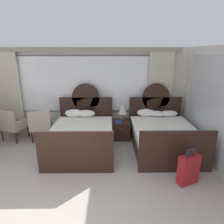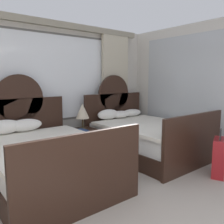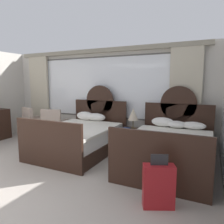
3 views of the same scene
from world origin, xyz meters
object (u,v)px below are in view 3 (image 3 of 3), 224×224
Objects in this scene: bed_near_mirror at (169,149)px; nightstand_between_beds at (131,140)px; suitcase_on_floor at (159,186)px; armchair_by_window_left at (54,123)px; table_lamp_on_nightstand at (133,115)px; armchair_by_window_centre at (33,121)px; bed_near_window at (80,137)px; book_on_nightstand at (126,129)px.

bed_near_mirror is 1.27m from nightstand_between_beds.
suitcase_on_floor is (0.13, -1.51, -0.06)m from bed_near_mirror.
armchair_by_window_left reaches higher than nightstand_between_beds.
armchair_by_window_centre is (-3.28, -0.16, -0.40)m from table_lamp_on_nightstand.
table_lamp_on_nightstand is (1.13, 0.73, 0.54)m from bed_near_window.
armchair_by_window_centre is (-4.33, 0.57, 0.14)m from bed_near_mirror.
armchair_by_window_centre is at bearing -177.20° from table_lamp_on_nightstand.
bed_near_window is at bearing -148.73° from nightstand_between_beds.
bed_near_mirror is 1.39m from table_lamp_on_nightstand.
nightstand_between_beds is 2.41m from armchair_by_window_left.
book_on_nightstand is at bearing -127.66° from table_lamp_on_nightstand.
nightstand_between_beds is 2.14× the size of book_on_nightstand.
table_lamp_on_nightstand is at bearing 3.84° from armchair_by_window_left.
armchair_by_window_left is 4.17m from suitcase_on_floor.
suitcase_on_floor is at bearing -62.13° from table_lamp_on_nightstand.
suitcase_on_floor is at bearing -24.91° from armchair_by_window_centre.
armchair_by_window_centre is at bearing 179.80° from book_on_nightstand.
bed_near_window is 8.50× the size of book_on_nightstand.
nightstand_between_beds is at bearing 2.24° from armchair_by_window_left.
suitcase_on_floor is (3.62, -2.07, -0.21)m from armchair_by_window_left.
armchair_by_window_centre is at bearing 179.82° from armchair_by_window_left.
bed_near_window reaches higher than table_lamp_on_nightstand.
bed_near_window is at bearing -14.87° from armchair_by_window_centre.
nightstand_between_beds is 1.07× the size of table_lamp_on_nightstand.
bed_near_window is 1.43m from armchair_by_window_left.
table_lamp_on_nightstand is 0.54× the size of armchair_by_window_centre.
armchair_by_window_centre is at bearing -178.39° from nightstand_between_beds.
nightstand_between_beds is 0.32m from book_on_nightstand.
table_lamp_on_nightstand reaches higher than armchair_by_window_centre.
bed_near_mirror is 2.31× the size of armchair_by_window_centre.
armchair_by_window_centre is (-0.85, 0.00, 0.00)m from armchair_by_window_left.
nightstand_between_beds is at bearing 119.38° from suitcase_on_floor.
nightstand_between_beds is at bearing 31.27° from bed_near_window.
bed_near_mirror is 1.32m from book_on_nightstand.
bed_near_mirror reaches higher than book_on_nightstand.
bed_near_mirror is at bearing 95.01° from suitcase_on_floor.
bed_near_window reaches higher than armchair_by_window_centre.
armchair_by_window_centre reaches higher than book_on_nightstand.
suitcase_on_floor reaches higher than book_on_nightstand.
bed_near_window is 1.16m from book_on_nightstand.
armchair_by_window_centre reaches higher than suitcase_on_floor.
bed_near_mirror is 1.52m from suitcase_on_floor.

